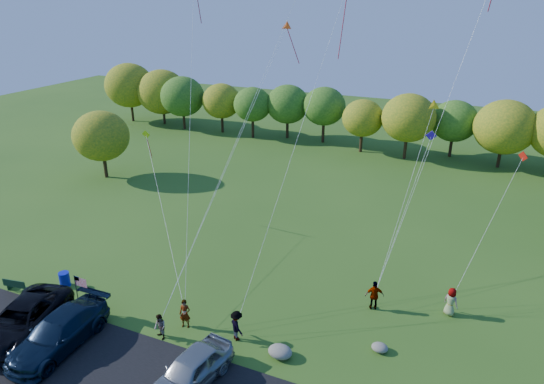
% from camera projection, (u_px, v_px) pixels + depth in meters
% --- Properties ---
extents(ground, '(140.00, 140.00, 0.00)m').
position_uv_depth(ground, '(195.00, 337.00, 26.94)').
color(ground, '#2F5718').
rests_on(ground, ground).
extents(treeline, '(76.63, 27.74, 8.35)m').
position_uv_depth(treeline, '(359.00, 114.00, 55.74)').
color(treeline, '#392614').
rests_on(treeline, ground).
extents(minivan_dark, '(4.33, 6.86, 1.76)m').
position_uv_depth(minivan_dark, '(22.00, 320.00, 26.91)').
color(minivan_dark, black).
rests_on(minivan_dark, asphalt_lane).
extents(minivan_navy, '(2.65, 6.22, 1.79)m').
position_uv_depth(minivan_navy, '(59.00, 332.00, 25.87)').
color(minivan_navy, black).
rests_on(minivan_navy, asphalt_lane).
extents(minivan_silver, '(2.77, 5.27, 1.71)m').
position_uv_depth(minivan_silver, '(190.00, 371.00, 23.31)').
color(minivan_silver, '#92969C').
rests_on(minivan_silver, asphalt_lane).
extents(flyer_a, '(0.74, 0.58, 1.77)m').
position_uv_depth(flyer_a, '(185.00, 314.00, 27.50)').
color(flyer_a, '#4C4C59').
rests_on(flyer_a, ground).
extents(flyer_b, '(0.92, 0.85, 1.53)m').
position_uv_depth(flyer_b, '(160.00, 327.00, 26.60)').
color(flyer_b, '#4C4C59').
rests_on(flyer_b, ground).
extents(flyer_c, '(1.33, 1.23, 1.79)m').
position_uv_depth(flyer_c, '(237.00, 326.00, 26.49)').
color(flyer_c, '#4C4C59').
rests_on(flyer_c, ground).
extents(flyer_d, '(1.21, 0.83, 1.91)m').
position_uv_depth(flyer_d, '(374.00, 295.00, 29.04)').
color(flyer_d, '#4C4C59').
rests_on(flyer_d, ground).
extents(flyer_e, '(1.04, 0.91, 1.79)m').
position_uv_depth(flyer_e, '(451.00, 302.00, 28.55)').
color(flyer_e, '#4C4C59').
rests_on(flyer_e, ground).
extents(park_bench, '(1.64, 0.53, 0.91)m').
position_uv_depth(park_bench, '(15.00, 285.00, 30.86)').
color(park_bench, '#13351D').
rests_on(park_bench, ground).
extents(trash_barrel, '(0.66, 0.66, 0.99)m').
position_uv_depth(trash_barrel, '(65.00, 279.00, 31.50)').
color(trash_barrel, '#0B16AE').
rests_on(trash_barrel, ground).
extents(flag_assembly, '(0.92, 0.60, 2.49)m').
position_uv_depth(flag_assembly, '(79.00, 286.00, 28.38)').
color(flag_assembly, black).
rests_on(flag_assembly, ground).
extents(boulder_near, '(1.31, 1.03, 0.65)m').
position_uv_depth(boulder_near, '(280.00, 352.00, 25.41)').
color(boulder_near, gray).
rests_on(boulder_near, ground).
extents(boulder_far, '(0.89, 0.74, 0.46)m').
position_uv_depth(boulder_far, '(380.00, 348.00, 25.84)').
color(boulder_far, slate).
rests_on(boulder_far, ground).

